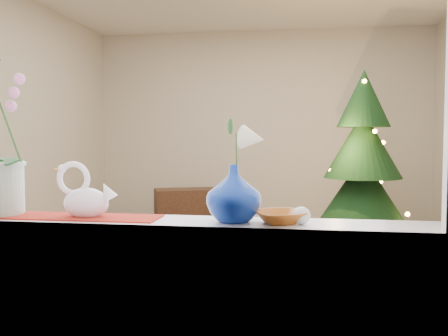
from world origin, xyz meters
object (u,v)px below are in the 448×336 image
at_px(paperweight, 301,216).
at_px(xmas_tree, 363,163).
at_px(amber_dish, 280,218).
at_px(side_table, 188,213).
at_px(swan, 86,191).
at_px(blue_vase, 234,189).

xyz_separation_m(paperweight, xmas_tree, (0.65, 3.52, 0.03)).
relative_size(amber_dish, xmas_tree, 0.09).
height_order(xmas_tree, side_table, xmas_tree).
xyz_separation_m(swan, side_table, (-0.53, 4.18, -0.73)).
relative_size(paperweight, amber_dish, 0.41).
bearing_deg(paperweight, swan, 178.07).
distance_m(paperweight, amber_dish, 0.09).
bearing_deg(paperweight, amber_dish, 167.90).
relative_size(blue_vase, xmas_tree, 0.13).
distance_m(blue_vase, amber_dish, 0.21).
height_order(amber_dish, side_table, amber_dish).
bearing_deg(blue_vase, paperweight, -4.84).
xyz_separation_m(blue_vase, amber_dish, (0.18, -0.00, -0.11)).
distance_m(amber_dish, xmas_tree, 3.58).
bearing_deg(swan, side_table, 81.27).
xyz_separation_m(swan, blue_vase, (0.62, -0.01, 0.02)).
bearing_deg(amber_dish, swan, 179.13).
relative_size(blue_vase, side_table, 0.32).
bearing_deg(swan, blue_vase, -16.66).
height_order(amber_dish, xmas_tree, xmas_tree).
distance_m(swan, amber_dish, 0.81).
relative_size(swan, xmas_tree, 0.13).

